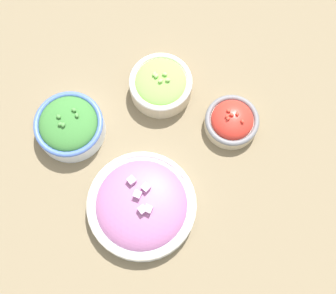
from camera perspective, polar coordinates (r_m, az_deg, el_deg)
The scene contains 5 objects.
ground_plane at distance 1.03m, azimuth 0.00°, elevation -0.50°, with size 3.00×3.00×0.00m, color #75664C.
bowl_cherry_tomatoes at distance 1.03m, azimuth 7.79°, elevation 3.15°, with size 0.12×0.12×0.06m.
bowl_broccoli at distance 1.03m, azimuth -11.94°, elevation 2.57°, with size 0.15×0.15×0.08m.
bowl_lettuce at distance 1.05m, azimuth -0.89°, elevation 7.64°, with size 0.14×0.14×0.07m.
bowl_red_onion at distance 0.97m, azimuth -3.23°, elevation -7.08°, with size 0.23×0.23×0.07m.
Camera 1 is at (0.10, 0.28, 0.98)m, focal length 50.00 mm.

